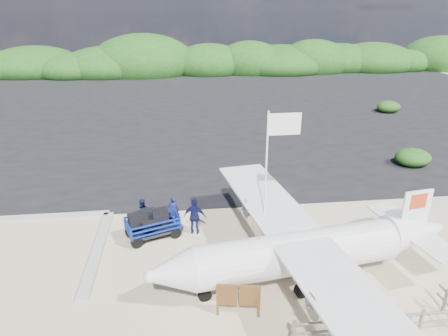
# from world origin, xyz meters

# --- Properties ---
(ground) EXTENTS (160.00, 160.00, 0.00)m
(ground) POSITION_xyz_m (0.00, 0.00, 0.00)
(ground) COLOR beige
(asphalt_apron) EXTENTS (90.00, 50.00, 0.04)m
(asphalt_apron) POSITION_xyz_m (0.00, 30.00, 0.00)
(asphalt_apron) COLOR #B2B2B2
(asphalt_apron) RESTS_ON ground
(vegetation_band) EXTENTS (124.00, 8.00, 4.40)m
(vegetation_band) POSITION_xyz_m (0.00, 55.00, 0.00)
(vegetation_band) COLOR #B2B2B2
(vegetation_band) RESTS_ON ground
(baggage_cart) EXTENTS (3.04, 2.36, 1.34)m
(baggage_cart) POSITION_xyz_m (-1.97, 2.37, 0.00)
(baggage_cart) COLOR #0A27A3
(baggage_cart) RESTS_ON ground
(flagpole) EXTENTS (1.37, 0.60, 6.79)m
(flagpole) POSITION_xyz_m (3.02, 0.09, 0.00)
(flagpole) COLOR white
(flagpole) RESTS_ON ground
(signboard) EXTENTS (1.71, 0.47, 1.41)m
(signboard) POSITION_xyz_m (1.37, -3.44, 0.00)
(signboard) COLOR brown
(signboard) RESTS_ON ground
(crew_a) EXTENTS (0.64, 0.46, 1.66)m
(crew_a) POSITION_xyz_m (-0.97, 3.48, 0.83)
(crew_a) COLOR #121746
(crew_a) RESTS_ON ground
(crew_b) EXTENTS (0.76, 0.59, 1.53)m
(crew_b) POSITION_xyz_m (-2.55, 3.59, 0.77)
(crew_b) COLOR #121746
(crew_b) RESTS_ON ground
(crew_c) EXTENTS (1.18, 0.70, 1.89)m
(crew_c) POSITION_xyz_m (0.10, 2.53, 0.94)
(crew_c) COLOR #121746
(crew_c) RESTS_ON ground
(aircraft_large) EXTENTS (17.28, 17.28, 4.57)m
(aircraft_large) POSITION_xyz_m (15.17, 25.69, 0.00)
(aircraft_large) COLOR #B2B2B2
(aircraft_large) RESTS_ON ground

